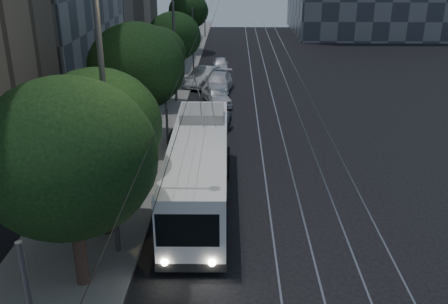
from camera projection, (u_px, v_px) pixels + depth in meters
name	position (u px, v px, depth m)	size (l,w,h in m)	color
ground	(266.00, 237.00, 20.52)	(120.00, 120.00, 0.00)	black
sidewalk	(156.00, 99.00, 39.16)	(5.00, 90.00, 0.15)	gray
tram_rails	(283.00, 101.00, 39.00)	(4.52, 90.00, 0.02)	gray
overhead_wires	(187.00, 56.00, 37.84)	(2.23, 90.00, 6.00)	black
trolleybus	(199.00, 168.00, 22.84)	(2.71, 12.28, 5.63)	silver
pickup_silver	(201.00, 126.00, 31.06)	(2.58, 5.59, 1.55)	#96999D
car_white_a	(216.00, 95.00, 37.90)	(1.69, 4.19, 1.43)	silver
car_white_b	(218.00, 83.00, 41.09)	(2.10, 5.17, 1.50)	silver
car_white_c	(204.00, 77.00, 42.99)	(1.68, 4.81, 1.59)	#B1B2B6
car_white_d	(220.00, 64.00, 48.41)	(1.46, 3.63, 1.24)	white
tree_0	(68.00, 158.00, 15.70)	(5.72, 5.72, 7.46)	#30211A
tree_1	(98.00, 126.00, 18.86)	(4.89, 4.89, 6.97)	#30211A
tree_2	(137.00, 67.00, 28.71)	(5.61, 5.61, 7.24)	#30211A
tree_3	(156.00, 54.00, 36.00)	(4.29, 4.29, 5.94)	#30211A
tree_4	(174.00, 37.00, 42.31)	(4.60, 4.60, 6.20)	#30211A
tree_5	(188.00, 11.00, 55.43)	(4.43, 4.43, 6.64)	#30211A
streetlamp_near	(116.00, 84.00, 16.83)	(2.70, 0.44, 11.35)	#545356
streetlamp_far	(179.00, 25.00, 36.24)	(2.37, 0.44, 9.76)	#545356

